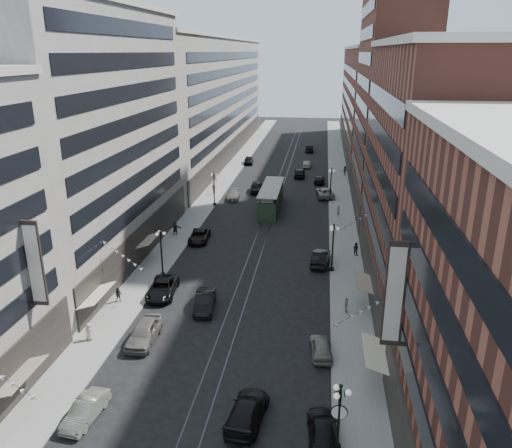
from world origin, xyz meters
The scene contains 42 objects.
ground centered at (0.00, 60.00, 0.00)m, with size 220.00×220.00×0.00m, color black.
sidewalk_west centered at (-11.00, 70.00, 0.07)m, with size 4.00×180.00×0.15m, color gray.
sidewalk_east centered at (11.00, 70.00, 0.07)m, with size 4.00×180.00×0.15m, color gray.
rail_west centered at (-0.70, 70.00, 0.01)m, with size 0.12×180.00×0.02m, color #2D2D33.
rail_east centered at (0.70, 70.00, 0.01)m, with size 0.12×180.00×0.02m, color #2D2D33.
building_west_mid centered at (-17.00, 33.00, 14.00)m, with size 8.00×36.00×28.00m, color #A39C90.
building_west_far centered at (-17.00, 96.00, 13.00)m, with size 8.00×90.00×26.00m, color #A39C90.
building_east_mid centered at (17.00, 28.00, 12.00)m, with size 8.00×30.00×24.00m, color brown.
building_east_tower centered at (17.00, 56.00, 21.00)m, with size 8.00×26.00×42.00m, color brown.
building_east_far centered at (17.00, 105.00, 12.00)m, with size 8.00×72.00×24.00m, color brown.
lamppost_sw_far centered at (-9.20, 28.00, 3.10)m, with size 1.03×1.14×5.52m.
lamppost_sw_mid centered at (-9.20, 55.00, 3.10)m, with size 1.03×1.14×5.52m.
lamppost_se_near centered at (9.20, 4.00, 3.22)m, with size 1.08×1.14×5.52m.
lamppost_se_far centered at (9.20, 32.00, 3.10)m, with size 1.03×1.14×5.52m.
lamppost_se_mid centered at (9.20, 60.00, 3.10)m, with size 1.03×1.14×5.52m.
streetcar centered at (0.00, 54.32, 1.70)m, with size 2.95×13.33×3.69m.
car_1 centered at (-7.46, 5.66, 0.70)m, with size 1.49×4.27×1.41m, color slate.
car_2 centered at (-7.90, 23.85, 0.78)m, with size 2.59×5.61×1.56m, color black.
car_3 centered at (8.40, 5.91, 0.70)m, with size 1.95×4.80×1.39m, color black.
car_4 centered at (8.15, 15.35, 0.70)m, with size 1.66×4.12×1.40m, color slate.
car_5 centered at (-2.95, 21.60, 0.82)m, with size 1.75×5.00×1.65m, color black.
car_6 centered at (3.35, 6.87, 0.78)m, with size 2.19×5.39×1.56m, color black.
pedestrian_1 centered at (-11.46, 14.76, 0.94)m, with size 0.77×0.42×1.58m, color #B9AB99.
pedestrian_2 centered at (-11.65, 21.63, 0.91)m, with size 0.74×0.41×1.52m, color black.
pedestrian_4 centered at (10.45, 22.51, 0.92)m, with size 0.90×0.41×1.53m, color #B0A491.
car_7 centered at (-7.84, 39.25, 0.71)m, with size 2.36×5.12×1.42m, color black.
car_8 centered at (-6.80, 59.11, 0.69)m, with size 1.94×4.76×1.38m, color slate.
car_9 centered at (-8.40, 86.86, 0.81)m, with size 1.92×4.78×1.63m, color black.
car_10 centered at (7.92, 33.78, 0.84)m, with size 1.78×5.11×1.68m, color black.
car_11 centered at (8.33, 62.54, 0.81)m, with size 2.69×5.84×1.62m, color gray.
car_12 centered at (7.27, 71.89, 0.70)m, with size 1.95×4.80×1.39m, color black.
car_13 centered at (-3.59, 64.05, 0.89)m, with size 2.09×5.21×1.77m, color black.
car_14 centered at (4.50, 85.09, 0.70)m, with size 1.49×4.26×1.40m, color gray.
pedestrian_5 centered at (-11.54, 40.86, 1.06)m, with size 1.69×0.48×1.82m, color black.
pedestrian_6 centered at (-10.70, 61.64, 1.09)m, with size 1.10×0.50×1.88m, color beige.
pedestrian_7 centered at (12.12, 36.85, 0.96)m, with size 0.79×0.43×1.62m, color black.
pedestrian_8 centered at (10.32, 51.55, 1.06)m, with size 0.66×0.43×1.81m, color #A19485.
pedestrian_9 centered at (12.24, 78.09, 1.08)m, with size 1.21×0.50×1.87m, color black.
car_extra_0 centered at (4.50, 102.88, 0.86)m, with size 1.82×5.22×1.72m, color black.
car_extra_1 centered at (3.38, 76.18, 0.88)m, with size 2.08×5.18×1.77m, color black.
car_extra_2 centered at (-6.80, 15.35, 0.89)m, with size 2.11×5.24×1.78m, color #65625A.
pedestrian_extra_0 centered at (-11.97, 69.05, 0.97)m, with size 0.60×0.39×1.64m, color beige.
Camera 1 is at (7.56, -20.10, 23.51)m, focal length 35.00 mm.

